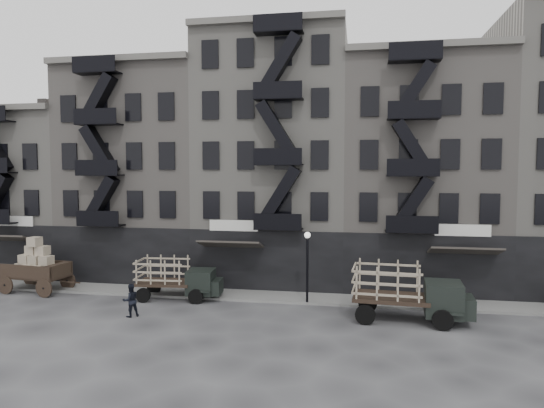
% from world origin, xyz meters
% --- Properties ---
extents(ground, '(140.00, 140.00, 0.00)m').
position_xyz_m(ground, '(0.00, 0.00, 0.00)').
color(ground, '#38383A').
rests_on(ground, ground).
extents(sidewalk, '(55.00, 2.50, 0.15)m').
position_xyz_m(sidewalk, '(0.00, 3.75, 0.07)').
color(sidewalk, slate).
rests_on(sidewalk, ground).
extents(building_west, '(10.00, 11.35, 13.20)m').
position_xyz_m(building_west, '(-20.00, 9.83, 6.00)').
color(building_west, gray).
rests_on(building_west, ground).
extents(building_midwest, '(10.00, 11.35, 16.20)m').
position_xyz_m(building_midwest, '(-10.00, 9.83, 7.50)').
color(building_midwest, gray).
rests_on(building_midwest, ground).
extents(building_center, '(10.00, 11.35, 18.20)m').
position_xyz_m(building_center, '(-0.00, 9.82, 8.50)').
color(building_center, gray).
rests_on(building_center, ground).
extents(building_mideast, '(10.00, 11.35, 16.20)m').
position_xyz_m(building_mideast, '(10.00, 9.83, 7.50)').
color(building_mideast, gray).
rests_on(building_mideast, ground).
extents(lamp_post, '(0.36, 0.36, 4.28)m').
position_xyz_m(lamp_post, '(3.00, 2.60, 2.78)').
color(lamp_post, black).
rests_on(lamp_post, ground).
extents(wagon, '(4.39, 2.70, 3.52)m').
position_xyz_m(wagon, '(-14.65, 2.52, 2.01)').
color(wagon, black).
rests_on(wagon, ground).
extents(stake_truck_west, '(5.23, 2.47, 2.55)m').
position_xyz_m(stake_truck_west, '(-4.96, 2.43, 1.46)').
color(stake_truck_west, black).
rests_on(stake_truck_west, ground).
extents(stake_truck_east, '(6.14, 2.86, 3.00)m').
position_xyz_m(stake_truck_east, '(8.46, 0.40, 1.71)').
color(stake_truck_east, black).
rests_on(stake_truck_east, ground).
extents(pedestrian_mid, '(1.09, 1.09, 1.79)m').
position_xyz_m(pedestrian_mid, '(-6.09, -1.40, 0.89)').
color(pedestrian_mid, black).
rests_on(pedestrian_mid, ground).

